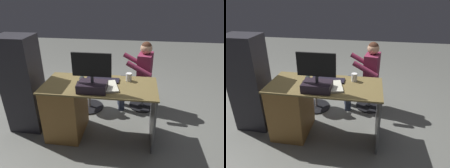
% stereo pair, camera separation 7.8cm
% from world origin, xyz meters
% --- Properties ---
extents(ground_plane, '(10.00, 10.00, 0.00)m').
position_xyz_m(ground_plane, '(0.00, 0.00, 0.00)').
color(ground_plane, slate).
extents(desk, '(1.38, 0.62, 0.75)m').
position_xyz_m(desk, '(0.37, 0.37, 0.40)').
color(desk, brown).
rests_on(desk, ground_plane).
extents(monitor, '(0.43, 0.23, 0.44)m').
position_xyz_m(monitor, '(0.05, 0.53, 0.88)').
color(monitor, black).
rests_on(monitor, desk).
extents(keyboard, '(0.42, 0.14, 0.02)m').
position_xyz_m(keyboard, '(-0.02, 0.26, 0.76)').
color(keyboard, black).
rests_on(keyboard, desk).
extents(computer_mouse, '(0.06, 0.10, 0.04)m').
position_xyz_m(computer_mouse, '(0.26, 0.24, 0.77)').
color(computer_mouse, '#232A27').
rests_on(computer_mouse, desk).
extents(cup, '(0.07, 0.07, 0.10)m').
position_xyz_m(cup, '(-0.34, 0.21, 0.80)').
color(cup, white).
rests_on(cup, desk).
extents(tv_remote, '(0.06, 0.15, 0.02)m').
position_xyz_m(tv_remote, '(0.25, 0.41, 0.76)').
color(tv_remote, black).
rests_on(tv_remote, desk).
extents(notebook_binder, '(0.29, 0.35, 0.02)m').
position_xyz_m(notebook_binder, '(-0.11, 0.43, 0.76)').
color(notebook_binder, beige).
rests_on(notebook_binder, desk).
extents(office_chair_teddy, '(0.44, 0.44, 0.44)m').
position_xyz_m(office_chair_teddy, '(0.30, -0.26, 0.25)').
color(office_chair_teddy, black).
rests_on(office_chair_teddy, ground_plane).
extents(teddy_bear, '(0.23, 0.23, 0.33)m').
position_xyz_m(teddy_bear, '(0.30, -0.27, 0.58)').
color(teddy_bear, '#A57255').
rests_on(teddy_bear, office_chair_teddy).
extents(visitor_chair, '(0.43, 0.43, 0.44)m').
position_xyz_m(visitor_chair, '(-0.56, -0.42, 0.25)').
color(visitor_chair, black).
rests_on(visitor_chair, ground_plane).
extents(person, '(0.55, 0.53, 1.10)m').
position_xyz_m(person, '(-0.48, -0.40, 0.64)').
color(person, maroon).
rests_on(person, ground_plane).
extents(equipment_rack, '(0.44, 0.36, 1.30)m').
position_xyz_m(equipment_rack, '(1.04, 0.32, 0.65)').
color(equipment_rack, '#27262C').
rests_on(equipment_rack, ground_plane).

